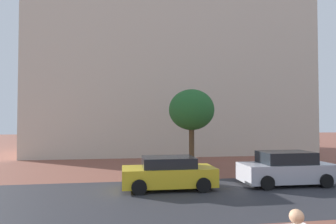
{
  "coord_description": "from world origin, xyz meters",
  "views": [
    {
      "loc": [
        -1.64,
        -3.12,
        3.06
      ],
      "look_at": [
        0.29,
        9.44,
        3.45
      ],
      "focal_mm": 31.71,
      "sensor_mm": 36.0,
      "label": 1
    }
  ],
  "objects": [
    {
      "name": "car_yellow",
      "position": [
        0.43,
        10.22,
        0.7
      ],
      "size": [
        4.17,
        2.08,
        1.44
      ],
      "color": "gold",
      "rests_on": "ground_plane"
    },
    {
      "name": "landmark_building",
      "position": [
        3.42,
        26.78,
        10.76
      ],
      "size": [
        26.1,
        10.98,
        35.75
      ],
      "color": "beige",
      "rests_on": "ground_plane"
    },
    {
      "name": "ground_plane",
      "position": [
        0.0,
        10.0,
        0.0
      ],
      "size": [
        120.0,
        120.0,
        0.0
      ],
      "primitive_type": "plane",
      "color": "brown"
    },
    {
      "name": "tree_curb_far",
      "position": [
        2.58,
        14.77,
        3.74
      ],
      "size": [
        2.81,
        2.81,
        5.04
      ],
      "color": "#4C3823",
      "rests_on": "ground_plane"
    },
    {
      "name": "street_asphalt_strip",
      "position": [
        0.0,
        8.71,
        0.0
      ],
      "size": [
        120.0,
        6.86,
        0.0
      ],
      "primitive_type": "cube",
      "color": "#2D2D33",
      "rests_on": "ground_plane"
    },
    {
      "name": "car_silver",
      "position": [
        6.17,
        10.22,
        0.76
      ],
      "size": [
        4.36,
        2.05,
        1.59
      ],
      "color": "#B2B2BC",
      "rests_on": "ground_plane"
    }
  ]
}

